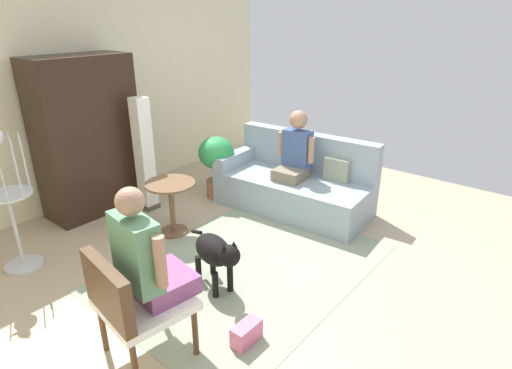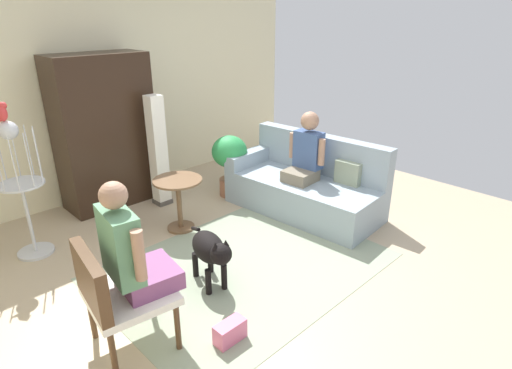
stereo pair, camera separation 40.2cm
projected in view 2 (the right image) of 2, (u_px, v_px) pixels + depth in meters
name	position (u px, v px, depth m)	size (l,w,h in m)	color
ground_plane	(241.00, 268.00, 4.18)	(7.37, 7.37, 0.00)	tan
back_wall	(95.00, 93.00, 5.49)	(6.74, 0.12, 2.76)	beige
area_rug	(245.00, 266.00, 4.21)	(2.68, 2.01, 0.01)	gray
couch	(305.00, 186.00, 5.33)	(1.02, 1.98, 0.93)	#8EA0AD
armchair	(114.00, 291.00, 2.98)	(0.66, 0.68, 0.88)	#4C331E
person_on_couch	(306.00, 152.00, 5.11)	(0.46, 0.51, 0.84)	#796E5B
person_on_armchair	(129.00, 251.00, 2.96)	(0.52, 0.57, 0.87)	#814676
round_end_table	(179.00, 196.00, 4.79)	(0.56, 0.56, 0.62)	brown
dog	(210.00, 250.00, 3.78)	(0.37, 0.75, 0.59)	black
bird_cage_stand	(21.00, 185.00, 4.15)	(0.45, 0.45, 1.43)	silver
parrot	(2.00, 112.00, 3.86)	(0.17, 0.10, 0.18)	red
potted_plant	(230.00, 158.00, 5.65)	(0.48, 0.48, 0.85)	#996047
column_lamp	(158.00, 152.00, 5.33)	(0.20, 0.20, 1.44)	#4C4742
armoire_cabinet	(105.00, 132.00, 5.29)	(1.16, 0.56, 1.92)	black
handbag	(230.00, 332.00, 3.23)	(0.25, 0.12, 0.17)	#D8668C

